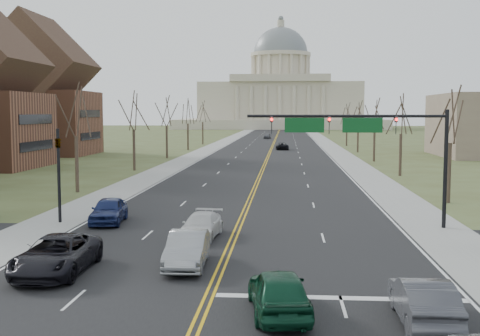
% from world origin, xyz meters
% --- Properties ---
extents(ground, '(600.00, 600.00, 0.00)m').
position_xyz_m(ground, '(0.00, 0.00, 0.00)').
color(ground, '#474C26').
rests_on(ground, ground).
extents(road, '(20.00, 380.00, 0.01)m').
position_xyz_m(road, '(0.00, 110.00, 0.01)').
color(road, black).
rests_on(road, ground).
extents(cross_road, '(120.00, 14.00, 0.01)m').
position_xyz_m(cross_road, '(0.00, 6.00, 0.01)').
color(cross_road, black).
rests_on(cross_road, ground).
extents(sidewalk_left, '(4.00, 380.00, 0.03)m').
position_xyz_m(sidewalk_left, '(-12.00, 110.00, 0.01)').
color(sidewalk_left, gray).
rests_on(sidewalk_left, ground).
extents(sidewalk_right, '(4.00, 380.00, 0.03)m').
position_xyz_m(sidewalk_right, '(12.00, 110.00, 0.01)').
color(sidewalk_right, gray).
rests_on(sidewalk_right, ground).
extents(center_line, '(0.42, 380.00, 0.01)m').
position_xyz_m(center_line, '(0.00, 110.00, 0.01)').
color(center_line, gold).
rests_on(center_line, road).
extents(edge_line_left, '(0.15, 380.00, 0.01)m').
position_xyz_m(edge_line_left, '(-9.80, 110.00, 0.01)').
color(edge_line_left, silver).
rests_on(edge_line_left, road).
extents(edge_line_right, '(0.15, 380.00, 0.01)m').
position_xyz_m(edge_line_right, '(9.80, 110.00, 0.01)').
color(edge_line_right, silver).
rests_on(edge_line_right, road).
extents(stop_bar, '(9.50, 0.50, 0.01)m').
position_xyz_m(stop_bar, '(5.00, -1.00, 0.01)').
color(stop_bar, silver).
rests_on(stop_bar, road).
extents(capitol, '(90.00, 60.00, 50.00)m').
position_xyz_m(capitol, '(0.00, 249.91, 14.20)').
color(capitol, beige).
rests_on(capitol, ground).
extents(signal_mast, '(12.12, 0.44, 7.20)m').
position_xyz_m(signal_mast, '(7.45, 13.50, 5.76)').
color(signal_mast, black).
rests_on(signal_mast, ground).
extents(signal_left, '(0.32, 0.36, 6.00)m').
position_xyz_m(signal_left, '(-11.50, 13.50, 3.71)').
color(signal_left, black).
rests_on(signal_left, ground).
extents(tree_r_0, '(3.74, 3.74, 8.50)m').
position_xyz_m(tree_r_0, '(15.50, 24.00, 6.55)').
color(tree_r_0, '#3B2F23').
rests_on(tree_r_0, ground).
extents(tree_l_0, '(3.96, 3.96, 9.00)m').
position_xyz_m(tree_l_0, '(-15.50, 28.00, 6.94)').
color(tree_l_0, '#3B2F23').
rests_on(tree_l_0, ground).
extents(tree_r_1, '(3.74, 3.74, 8.50)m').
position_xyz_m(tree_r_1, '(15.50, 44.00, 6.55)').
color(tree_r_1, '#3B2F23').
rests_on(tree_r_1, ground).
extents(tree_l_1, '(3.96, 3.96, 9.00)m').
position_xyz_m(tree_l_1, '(-15.50, 48.00, 6.94)').
color(tree_l_1, '#3B2F23').
rests_on(tree_l_1, ground).
extents(tree_r_2, '(3.74, 3.74, 8.50)m').
position_xyz_m(tree_r_2, '(15.50, 64.00, 6.55)').
color(tree_r_2, '#3B2F23').
rests_on(tree_r_2, ground).
extents(tree_l_2, '(3.96, 3.96, 9.00)m').
position_xyz_m(tree_l_2, '(-15.50, 68.00, 6.94)').
color(tree_l_2, '#3B2F23').
rests_on(tree_l_2, ground).
extents(tree_r_3, '(3.74, 3.74, 8.50)m').
position_xyz_m(tree_r_3, '(15.50, 84.00, 6.55)').
color(tree_r_3, '#3B2F23').
rests_on(tree_r_3, ground).
extents(tree_l_3, '(3.96, 3.96, 9.00)m').
position_xyz_m(tree_l_3, '(-15.50, 88.00, 6.94)').
color(tree_l_3, '#3B2F23').
rests_on(tree_l_3, ground).
extents(tree_r_4, '(3.74, 3.74, 8.50)m').
position_xyz_m(tree_r_4, '(15.50, 104.00, 6.55)').
color(tree_r_4, '#3B2F23').
rests_on(tree_r_4, ground).
extents(tree_l_4, '(3.96, 3.96, 9.00)m').
position_xyz_m(tree_l_4, '(-15.50, 108.00, 6.94)').
color(tree_l_4, '#3B2F23').
rests_on(tree_l_4, ground).
extents(bldg_left_far, '(17.10, 14.28, 23.25)m').
position_xyz_m(bldg_left_far, '(-38.00, 74.00, 9.54)').
color(bldg_left_far, brown).
rests_on(bldg_left_far, ground).
extents(car_nb_inner_lead, '(2.56, 4.99, 1.63)m').
position_xyz_m(car_nb_inner_lead, '(2.69, -3.04, 0.82)').
color(car_nb_inner_lead, '#0D3B25').
rests_on(car_nb_inner_lead, road).
extents(car_nb_outer_lead, '(1.67, 4.70, 1.54)m').
position_xyz_m(car_nb_outer_lead, '(7.50, -3.53, 0.78)').
color(car_nb_outer_lead, '#43444A').
rests_on(car_nb_outer_lead, road).
extents(car_sb_inner_lead, '(1.85, 4.87, 1.59)m').
position_xyz_m(car_sb_inner_lead, '(-1.55, 3.17, 0.80)').
color(car_sb_inner_lead, gray).
rests_on(car_sb_inner_lead, road).
extents(car_sb_outer_lead, '(2.78, 5.88, 1.62)m').
position_xyz_m(car_sb_outer_lead, '(-7.07, 1.61, 0.82)').
color(car_sb_outer_lead, black).
rests_on(car_sb_outer_lead, road).
extents(car_sb_inner_second, '(2.29, 4.83, 1.36)m').
position_xyz_m(car_sb_inner_second, '(-1.83, 9.53, 0.69)').
color(car_sb_inner_second, silver).
rests_on(car_sb_inner_second, road).
extents(car_sb_outer_second, '(2.37, 4.92, 1.62)m').
position_xyz_m(car_sb_outer_second, '(-8.32, 13.56, 0.82)').
color(car_sb_outer_second, navy).
rests_on(car_sb_outer_second, road).
extents(car_far_nb, '(2.56, 4.99, 1.35)m').
position_xyz_m(car_far_nb, '(2.09, 90.46, 0.69)').
color(car_far_nb, black).
rests_on(car_far_nb, road).
extents(car_far_sb, '(2.13, 4.17, 1.36)m').
position_xyz_m(car_far_sb, '(-2.19, 137.28, 0.69)').
color(car_far_sb, '#515359').
rests_on(car_far_sb, road).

